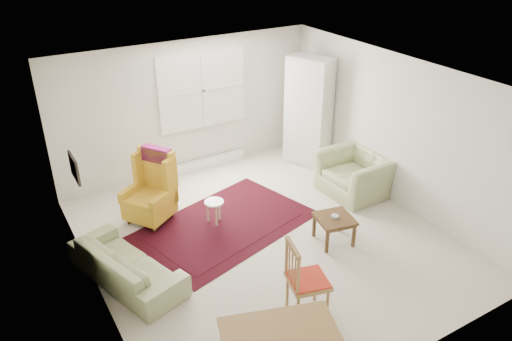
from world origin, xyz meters
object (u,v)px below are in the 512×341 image
armchair (355,170)px  coffee_table (334,229)px  wingback_chair (148,188)px  cabinet (308,112)px  sofa (126,258)px  desk_chair (308,279)px  stool (215,212)px

armchair → coffee_table: bearing=-53.4°
wingback_chair → cabinet: (3.42, 0.46, 0.47)m
sofa → wingback_chair: (0.78, 1.27, 0.22)m
coffee_table → cabinet: bearing=62.7°
desk_chair → sofa: bearing=58.9°
sofa → cabinet: bearing=-84.9°
armchair → desk_chair: bearing=-52.8°
armchair → cabinet: 1.57m
desk_chair → stool: bearing=16.3°
wingback_chair → desk_chair: bearing=-16.4°
sofa → coffee_table: 3.03m
cabinet → desk_chair: size_ratio=2.00×
sofa → coffee_table: (2.95, -0.71, -0.15)m
desk_chair → coffee_table: bearing=-35.7°
armchair → wingback_chair: bearing=-107.9°
wingback_chair → desk_chair: wingback_chair is taller
armchair → sofa: bearing=-88.0°
desk_chair → cabinet: bearing=-21.2°
wingback_chair → coffee_table: (2.17, -1.98, -0.37)m
sofa → stool: size_ratio=4.41×
wingback_chair → stool: (0.85, -0.61, -0.38)m
stool → cabinet: size_ratio=0.19×
stool → sofa: bearing=-158.1°
armchair → cabinet: size_ratio=0.53×
sofa → stool: bearing=-85.4°
wingback_chair → cabinet: 3.48m
sofa → stool: (1.63, 0.65, -0.16)m
armchair → coffee_table: size_ratio=2.15×
wingback_chair → stool: 1.12m
wingback_chair → stool: bearing=21.0°
wingback_chair → cabinet: cabinet is taller
armchair → stool: size_ratio=2.76×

